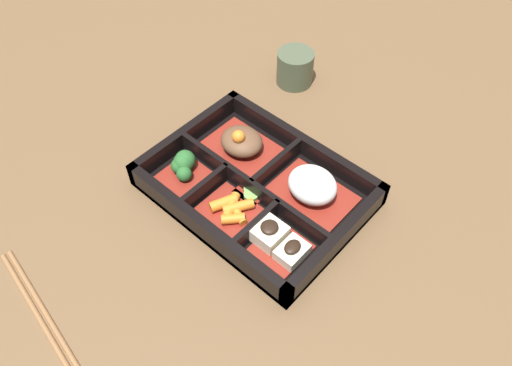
% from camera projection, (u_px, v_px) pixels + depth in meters
% --- Properties ---
extents(ground_plane, '(3.00, 3.00, 0.00)m').
position_uv_depth(ground_plane, '(256.00, 193.00, 0.75)').
color(ground_plane, brown).
extents(bento_base, '(0.31, 0.23, 0.01)m').
position_uv_depth(bento_base, '(256.00, 191.00, 0.75)').
color(bento_base, black).
rests_on(bento_base, ground_plane).
extents(bento_rim, '(0.31, 0.23, 0.04)m').
position_uv_depth(bento_rim, '(255.00, 186.00, 0.74)').
color(bento_rim, black).
rests_on(bento_rim, ground_plane).
extents(bowl_stew, '(0.12, 0.09, 0.05)m').
position_uv_depth(bowl_stew, '(242.00, 143.00, 0.78)').
color(bowl_stew, maroon).
rests_on(bowl_stew, bento_base).
extents(bowl_rice, '(0.12, 0.09, 0.05)m').
position_uv_depth(bowl_rice, '(312.00, 187.00, 0.72)').
color(bowl_rice, maroon).
rests_on(bowl_rice, bento_base).
extents(bowl_greens, '(0.07, 0.07, 0.04)m').
position_uv_depth(bowl_greens, '(184.00, 167.00, 0.75)').
color(bowl_greens, maroon).
rests_on(bowl_greens, bento_base).
extents(bowl_carrots, '(0.08, 0.07, 0.02)m').
position_uv_depth(bowl_carrots, '(232.00, 210.00, 0.71)').
color(bowl_carrots, maroon).
rests_on(bowl_carrots, bento_base).
extents(bowl_tofu, '(0.08, 0.07, 0.04)m').
position_uv_depth(bowl_tofu, '(279.00, 242.00, 0.67)').
color(bowl_tofu, maroon).
rests_on(bowl_tofu, bento_base).
extents(bowl_pickles, '(0.04, 0.04, 0.01)m').
position_uv_depth(bowl_pickles, '(251.00, 192.00, 0.74)').
color(bowl_pickles, maroon).
rests_on(bowl_pickles, bento_base).
extents(tea_cup, '(0.07, 0.07, 0.06)m').
position_uv_depth(tea_cup, '(295.00, 67.00, 0.89)').
color(tea_cup, '#424C38').
rests_on(tea_cup, ground_plane).
extents(chopsticks, '(0.23, 0.05, 0.01)m').
position_uv_depth(chopsticks, '(40.00, 312.00, 0.63)').
color(chopsticks, brown).
rests_on(chopsticks, ground_plane).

